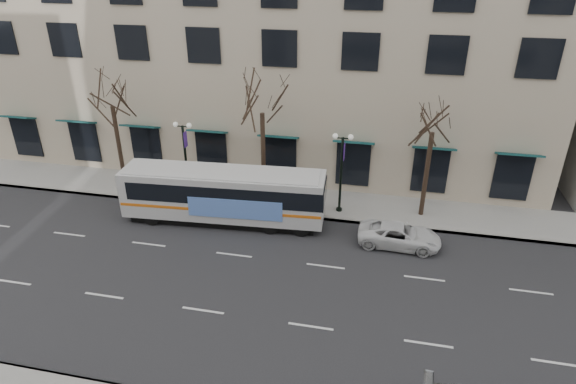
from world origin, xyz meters
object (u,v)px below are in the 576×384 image
(tree_far_right, at_px, (435,116))
(white_pickup, at_px, (399,235))
(lamp_post_left, at_px, (186,156))
(tree_far_mid, at_px, (262,98))
(lamp_post_right, at_px, (341,170))
(city_bus, at_px, (225,194))
(tree_far_left, at_px, (110,92))

(tree_far_right, distance_m, white_pickup, 6.96)
(lamp_post_left, xyz_separation_m, white_pickup, (13.68, -3.03, -2.31))
(tree_far_mid, bearing_deg, white_pickup, -22.70)
(lamp_post_right, height_order, white_pickup, lamp_post_right)
(lamp_post_left, bearing_deg, city_bus, -35.27)
(lamp_post_right, distance_m, city_bus, 7.13)
(lamp_post_left, height_order, white_pickup, lamp_post_left)
(tree_far_mid, distance_m, lamp_post_right, 6.41)
(tree_far_right, distance_m, lamp_post_left, 15.40)
(tree_far_mid, relative_size, tree_far_right, 1.06)
(lamp_post_right, height_order, city_bus, lamp_post_right)
(tree_far_mid, distance_m, lamp_post_left, 6.40)
(tree_far_right, bearing_deg, tree_far_left, 180.00)
(tree_far_right, xyz_separation_m, lamp_post_right, (-4.99, -0.60, -3.48))
(tree_far_mid, relative_size, lamp_post_left, 1.64)
(tree_far_right, relative_size, city_bus, 0.66)
(lamp_post_left, relative_size, city_bus, 0.43)
(lamp_post_right, distance_m, white_pickup, 5.30)
(lamp_post_left, distance_m, white_pickup, 14.20)
(lamp_post_left, bearing_deg, tree_far_right, 2.29)
(tree_far_left, xyz_separation_m, tree_far_mid, (10.00, 0.00, 0.21))
(tree_far_mid, bearing_deg, tree_far_right, -0.00)
(city_bus, xyz_separation_m, white_pickup, (10.28, -0.64, -1.15))
(tree_far_left, relative_size, lamp_post_right, 1.60)
(tree_far_right, relative_size, lamp_post_right, 1.55)
(tree_far_left, relative_size, white_pickup, 1.84)
(tree_far_mid, bearing_deg, lamp_post_left, -173.15)
(lamp_post_right, bearing_deg, tree_far_right, 6.85)
(city_bus, bearing_deg, tree_far_left, 156.37)
(city_bus, bearing_deg, lamp_post_left, 140.74)
(tree_far_left, relative_size, lamp_post_left, 1.60)
(tree_far_left, relative_size, tree_far_right, 1.03)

